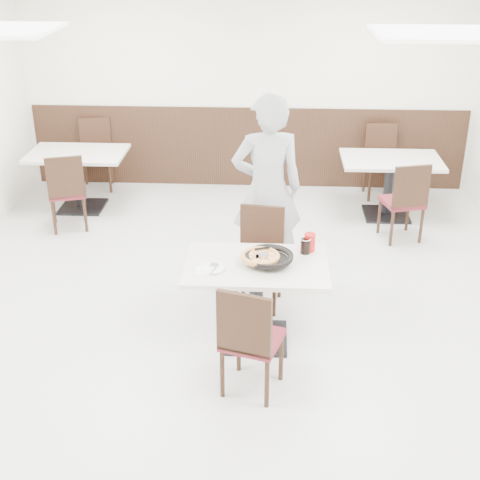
{
  "coord_description": "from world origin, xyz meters",
  "views": [
    {
      "loc": [
        0.36,
        -5.37,
        3.32
      ],
      "look_at": [
        0.09,
        -0.3,
        0.92
      ],
      "focal_mm": 50.0,
      "sensor_mm": 36.0,
      "label": 1
    }
  ],
  "objects_px": {
    "chair_near": "(252,337)",
    "pizza_pan": "(269,259)",
    "bg_chair_right_far": "(382,163)",
    "chair_far": "(259,260)",
    "bg_table_left": "(80,181)",
    "bg_chair_left_far": "(96,156)",
    "side_plate": "(213,268)",
    "main_table": "(256,302)",
    "bg_chair_left_near": "(67,190)",
    "pizza": "(260,258)",
    "cola_glass": "(305,246)",
    "red_cup": "(310,242)",
    "bg_table_right": "(389,187)",
    "diner_person": "(267,190)",
    "bg_chair_right_near": "(402,200)"
  },
  "relations": [
    {
      "from": "main_table",
      "to": "red_cup",
      "type": "xyz_separation_m",
      "value": [
        0.45,
        0.28,
        0.45
      ]
    },
    {
      "from": "pizza_pan",
      "to": "pizza",
      "type": "xyz_separation_m",
      "value": [
        -0.07,
        -0.01,
        0.02
      ]
    },
    {
      "from": "cola_glass",
      "to": "red_cup",
      "type": "xyz_separation_m",
      "value": [
        0.04,
        0.05,
        0.02
      ]
    },
    {
      "from": "diner_person",
      "to": "bg_chair_right_near",
      "type": "relative_size",
      "value": 2.03
    },
    {
      "from": "bg_table_left",
      "to": "bg_chair_right_near",
      "type": "relative_size",
      "value": 1.26
    },
    {
      "from": "pizza",
      "to": "bg_chair_right_far",
      "type": "distance_m",
      "value": 3.87
    },
    {
      "from": "main_table",
      "to": "bg_table_right",
      "type": "relative_size",
      "value": 1.0
    },
    {
      "from": "chair_near",
      "to": "red_cup",
      "type": "bearing_deg",
      "value": 81.86
    },
    {
      "from": "cola_glass",
      "to": "red_cup",
      "type": "distance_m",
      "value": 0.07
    },
    {
      "from": "chair_far",
      "to": "bg_chair_left_far",
      "type": "height_order",
      "value": "same"
    },
    {
      "from": "pizza",
      "to": "bg_chair_left_near",
      "type": "xyz_separation_m",
      "value": [
        -2.35,
        2.31,
        -0.34
      ]
    },
    {
      "from": "bg_table_right",
      "to": "diner_person",
      "type": "bearing_deg",
      "value": -131.3
    },
    {
      "from": "chair_far",
      "to": "pizza_pan",
      "type": "relative_size",
      "value": 2.91
    },
    {
      "from": "chair_far",
      "to": "pizza",
      "type": "height_order",
      "value": "chair_far"
    },
    {
      "from": "bg_chair_right_far",
      "to": "bg_chair_left_near",
      "type": "bearing_deg",
      "value": 13.28
    },
    {
      "from": "bg_chair_right_far",
      "to": "chair_far",
      "type": "bearing_deg",
      "value": 57.76
    },
    {
      "from": "main_table",
      "to": "pizza",
      "type": "distance_m",
      "value": 0.44
    },
    {
      "from": "red_cup",
      "to": "bg_chair_left_far",
      "type": "distance_m",
      "value": 4.35
    },
    {
      "from": "cola_glass",
      "to": "bg_table_right",
      "type": "xyz_separation_m",
      "value": [
        1.14,
        2.65,
        -0.44
      ]
    },
    {
      "from": "main_table",
      "to": "bg_chair_right_near",
      "type": "bearing_deg",
      "value": 54.01
    },
    {
      "from": "pizza_pan",
      "to": "bg_table_right",
      "type": "bearing_deg",
      "value": 63.13
    },
    {
      "from": "side_plate",
      "to": "bg_chair_left_far",
      "type": "relative_size",
      "value": 0.21
    },
    {
      "from": "bg_chair_left_far",
      "to": "bg_chair_right_near",
      "type": "xyz_separation_m",
      "value": [
        3.9,
        -1.42,
        0.0
      ]
    },
    {
      "from": "bg_chair_left_far",
      "to": "side_plate",
      "type": "bearing_deg",
      "value": 107.61
    },
    {
      "from": "chair_far",
      "to": "bg_chair_right_far",
      "type": "height_order",
      "value": "same"
    },
    {
      "from": "side_plate",
      "to": "bg_chair_left_near",
      "type": "bearing_deg",
      "value": 128.94
    },
    {
      "from": "pizza_pan",
      "to": "bg_chair_left_near",
      "type": "relative_size",
      "value": 0.34
    },
    {
      "from": "main_table",
      "to": "pizza_pan",
      "type": "relative_size",
      "value": 3.68
    },
    {
      "from": "main_table",
      "to": "bg_chair_left_near",
      "type": "bearing_deg",
      "value": 135.14
    },
    {
      "from": "bg_chair_left_far",
      "to": "cola_glass",
      "type": "bearing_deg",
      "value": 118.78
    },
    {
      "from": "main_table",
      "to": "side_plate",
      "type": "height_order",
      "value": "side_plate"
    },
    {
      "from": "chair_near",
      "to": "bg_table_right",
      "type": "bearing_deg",
      "value": 83.73
    },
    {
      "from": "diner_person",
      "to": "bg_chair_right_near",
      "type": "distance_m",
      "value": 1.91
    },
    {
      "from": "chair_near",
      "to": "pizza",
      "type": "xyz_separation_m",
      "value": [
        0.04,
        0.68,
        0.34
      ]
    },
    {
      "from": "main_table",
      "to": "chair_near",
      "type": "distance_m",
      "value": 0.69
    },
    {
      "from": "red_cup",
      "to": "chair_near",
      "type": "bearing_deg",
      "value": -115.59
    },
    {
      "from": "red_cup",
      "to": "bg_chair_right_near",
      "type": "bearing_deg",
      "value": 59.23
    },
    {
      "from": "cola_glass",
      "to": "bg_chair_left_far",
      "type": "bearing_deg",
      "value": 128.59
    },
    {
      "from": "bg_chair_left_far",
      "to": "bg_table_right",
      "type": "bearing_deg",
      "value": 159.11
    },
    {
      "from": "chair_far",
      "to": "side_plate",
      "type": "bearing_deg",
      "value": 71.4
    },
    {
      "from": "chair_near",
      "to": "bg_chair_right_far",
      "type": "xyz_separation_m",
      "value": [
        1.56,
        4.22,
        0.0
      ]
    },
    {
      "from": "chair_near",
      "to": "pizza_pan",
      "type": "relative_size",
      "value": 2.91
    },
    {
      "from": "bg_table_left",
      "to": "bg_chair_right_near",
      "type": "height_order",
      "value": "bg_chair_right_near"
    },
    {
      "from": "chair_far",
      "to": "bg_table_left",
      "type": "distance_m",
      "value": 3.29
    },
    {
      "from": "red_cup",
      "to": "cola_glass",
      "type": "bearing_deg",
      "value": -128.35
    },
    {
      "from": "red_cup",
      "to": "bg_table_left",
      "type": "distance_m",
      "value": 3.87
    },
    {
      "from": "chair_near",
      "to": "bg_chair_right_near",
      "type": "height_order",
      "value": "same"
    },
    {
      "from": "bg_chair_right_near",
      "to": "bg_chair_right_far",
      "type": "xyz_separation_m",
      "value": [
        -0.04,
        1.33,
        0.0
      ]
    },
    {
      "from": "side_plate",
      "to": "bg_chair_left_far",
      "type": "height_order",
      "value": "bg_chair_left_far"
    },
    {
      "from": "red_cup",
      "to": "bg_table_left",
      "type": "bearing_deg",
      "value": 136.57
    }
  ]
}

